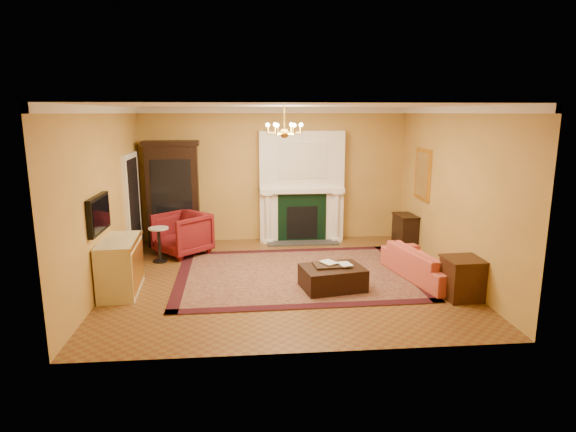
{
  "coord_description": "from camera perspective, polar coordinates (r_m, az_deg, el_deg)",
  "views": [
    {
      "loc": [
        -0.67,
        -8.14,
        2.89
      ],
      "look_at": [
        0.09,
        0.3,
        1.07
      ],
      "focal_mm": 30.0,
      "sensor_mm": 36.0,
      "label": 1
    }
  ],
  "objects": [
    {
      "name": "topiary_right",
      "position": [
        10.93,
        4.9,
        4.64
      ],
      "size": [
        0.16,
        0.16,
        0.44
      ],
      "color": "tan",
      "rests_on": "fireplace"
    },
    {
      "name": "wall_right",
      "position": [
        9.04,
        18.98,
        2.64
      ],
      "size": [
        0.02,
        5.5,
        3.0
      ],
      "primitive_type": "cube",
      "color": "gold",
      "rests_on": "floor"
    },
    {
      "name": "wall_front",
      "position": [
        5.59,
        1.92,
        -2.26
      ],
      "size": [
        6.0,
        0.02,
        3.0
      ],
      "primitive_type": "cube",
      "color": "gold",
      "rests_on": "floor"
    },
    {
      "name": "oriental_rug",
      "position": [
        8.83,
        0.92,
        -6.89
      ],
      "size": [
        4.35,
        3.3,
        0.02
      ],
      "primitive_type": "cube",
      "rotation": [
        0.0,
        0.0,
        0.02
      ],
      "color": "#410D19",
      "rests_on": "floor"
    },
    {
      "name": "tv_panel",
      "position": [
        8.02,
        -21.51,
        0.22
      ],
      "size": [
        0.09,
        0.95,
        0.58
      ],
      "color": "black",
      "rests_on": "wall_left"
    },
    {
      "name": "fireplace",
      "position": [
        10.92,
        1.61,
        3.21
      ],
      "size": [
        1.9,
        0.7,
        2.5
      ],
      "color": "white",
      "rests_on": "wall_back"
    },
    {
      "name": "console_table",
      "position": [
        10.79,
        13.68,
        -1.82
      ],
      "size": [
        0.4,
        0.65,
        0.7
      ],
      "primitive_type": "cube",
      "rotation": [
        0.0,
        0.0,
        0.06
      ],
      "color": "black",
      "rests_on": "floor"
    },
    {
      "name": "doorway",
      "position": [
        10.26,
        -17.91,
        1.2
      ],
      "size": [
        0.08,
        1.05,
        2.1
      ],
      "color": "silver",
      "rests_on": "wall_left"
    },
    {
      "name": "ottoman_tray",
      "position": [
        8.08,
        4.88,
        -5.82
      ],
      "size": [
        0.53,
        0.43,
        0.03
      ],
      "primitive_type": "cube",
      "rotation": [
        0.0,
        0.0,
        0.1
      ],
      "color": "black",
      "rests_on": "leather_ottoman"
    },
    {
      "name": "coral_sofa",
      "position": [
        8.84,
        15.97,
        -4.9
      ],
      "size": [
        0.94,
        1.97,
        0.74
      ],
      "primitive_type": "imported",
      "rotation": [
        0.0,
        0.0,
        1.78
      ],
      "color": "#C74A3F",
      "rests_on": "floor"
    },
    {
      "name": "chandelier",
      "position": [
        8.17,
        -0.43,
        10.17
      ],
      "size": [
        0.63,
        0.55,
        0.53
      ],
      "color": "gold",
      "rests_on": "ceiling"
    },
    {
      "name": "floor",
      "position": [
        8.66,
        -0.41,
        -7.41
      ],
      "size": [
        6.0,
        5.5,
        0.02
      ],
      "primitive_type": "cube",
      "color": "brown",
      "rests_on": "ground"
    },
    {
      "name": "book_b",
      "position": [
        7.99,
        6.19,
        -4.95
      ],
      "size": [
        0.19,
        0.06,
        0.26
      ],
      "primitive_type": "imported",
      "rotation": [
        0.0,
        0.0,
        0.22
      ],
      "color": "gray",
      "rests_on": "ottoman_tray"
    },
    {
      "name": "wall_back",
      "position": [
        11.0,
        -1.62,
        4.89
      ],
      "size": [
        6.0,
        0.02,
        3.0
      ],
      "primitive_type": "cube",
      "color": "gold",
      "rests_on": "floor"
    },
    {
      "name": "wingback_armchair",
      "position": [
        10.18,
        -12.43,
        -1.84
      ],
      "size": [
        1.27,
        1.28,
        0.96
      ],
      "primitive_type": "imported",
      "rotation": [
        0.0,
        0.0,
        -0.81
      ],
      "color": "maroon",
      "rests_on": "floor"
    },
    {
      "name": "ceiling",
      "position": [
        8.16,
        -0.44,
        12.99
      ],
      "size": [
        6.0,
        5.5,
        0.02
      ],
      "primitive_type": "cube",
      "color": "white",
      "rests_on": "wall_back"
    },
    {
      "name": "book_a",
      "position": [
        8.01,
        4.28,
        -4.8
      ],
      "size": [
        0.2,
        0.12,
        0.28
      ],
      "primitive_type": "imported",
      "rotation": [
        0.0,
        0.0,
        0.49
      ],
      "color": "gray",
      "rests_on": "ottoman_tray"
    },
    {
      "name": "wall_left",
      "position": [
        8.58,
        -20.9,
        2.01
      ],
      "size": [
        0.02,
        5.5,
        3.0
      ],
      "primitive_type": "cube",
      "color": "gold",
      "rests_on": "floor"
    },
    {
      "name": "topiary_left",
      "position": [
        10.77,
        -2.55,
        4.55
      ],
      "size": [
        0.16,
        0.16,
        0.43
      ],
      "color": "tan",
      "rests_on": "fireplace"
    },
    {
      "name": "china_cabinet",
      "position": [
        10.89,
        -13.42,
        2.35
      ],
      "size": [
        1.12,
        0.55,
        2.2
      ],
      "primitive_type": "cube",
      "rotation": [
        0.0,
        0.0,
        0.05
      ],
      "color": "black",
      "rests_on": "floor"
    },
    {
      "name": "commode",
      "position": [
        8.35,
        -19.27,
        -5.6
      ],
      "size": [
        0.64,
        1.22,
        0.89
      ],
      "primitive_type": "cube",
      "rotation": [
        0.0,
        0.0,
        0.07
      ],
      "color": "beige",
      "rests_on": "floor"
    },
    {
      "name": "end_table",
      "position": [
        8.14,
        19.96,
        -7.07
      ],
      "size": [
        0.57,
        0.57,
        0.63
      ],
      "primitive_type": "cube",
      "rotation": [
        0.0,
        0.0,
        0.05
      ],
      "color": "#341E0E",
      "rests_on": "floor"
    },
    {
      "name": "gilt_mirror",
      "position": [
        10.28,
        15.68,
        4.77
      ],
      "size": [
        0.06,
        0.76,
        1.05
      ],
      "color": "gold",
      "rests_on": "wall_right"
    },
    {
      "name": "leather_ottoman",
      "position": [
        8.1,
        5.3,
        -7.29
      ],
      "size": [
        1.11,
        0.89,
        0.37
      ],
      "primitive_type": "cube",
      "rotation": [
        0.0,
        0.0,
        0.18
      ],
      "color": "black",
      "rests_on": "oriental_rug"
    },
    {
      "name": "pedestal_table",
      "position": [
        9.78,
        -15.02,
        -3.01
      ],
      "size": [
        0.39,
        0.39,
        0.7
      ],
      "color": "black",
      "rests_on": "floor"
    },
    {
      "name": "crown_molding",
      "position": [
        9.12,
        -0.94,
        12.46
      ],
      "size": [
        6.0,
        5.5,
        0.12
      ],
      "color": "white",
      "rests_on": "ceiling"
    }
  ]
}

